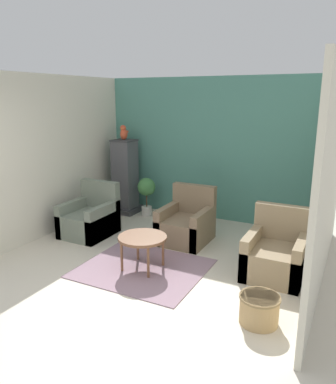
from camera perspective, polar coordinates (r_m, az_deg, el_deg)
ground_plane at (r=4.51m, az=-11.16°, el=-16.96°), size 20.00×20.00×0.00m
wall_back_accent at (r=7.19m, az=6.83°, el=6.42°), size 4.47×0.06×2.68m
wall_left at (r=6.78m, az=-16.91°, el=5.42°), size 0.06×3.67×2.68m
wall_right at (r=4.92m, az=23.51°, el=1.63°), size 0.06×3.67×2.68m
area_rug at (r=5.32m, az=-3.83°, el=-11.51°), size 1.67×1.45×0.01m
coffee_table at (r=5.15m, az=-3.91°, el=-7.24°), size 0.67×0.67×0.48m
armchair_left at (r=6.59m, az=-11.77°, el=-4.02°), size 0.75×0.84×0.89m
armchair_right at (r=5.24m, az=16.13°, el=-9.20°), size 0.75×0.84×0.89m
armchair_middle at (r=6.18m, az=2.83°, el=-4.98°), size 0.75×0.84×0.89m
birdcage at (r=7.67m, az=-6.55°, el=2.09°), size 0.56×0.56×1.49m
parrot at (r=7.53m, az=-6.74°, el=8.94°), size 0.14×0.25×0.30m
potted_plant at (r=7.42m, az=-3.31°, el=0.26°), size 0.39×0.35×0.77m
wicker_basket at (r=4.22m, az=13.72°, el=-16.86°), size 0.43×0.43×0.31m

